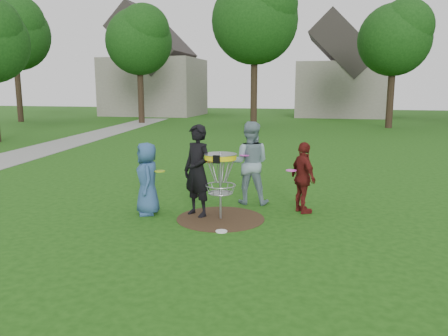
% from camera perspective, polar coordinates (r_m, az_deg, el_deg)
% --- Properties ---
extents(ground, '(100.00, 100.00, 0.00)m').
position_cam_1_polar(ground, '(8.99, -0.45, -6.62)').
color(ground, '#19470F').
rests_on(ground, ground).
extents(dirt_patch, '(1.80, 1.80, 0.01)m').
position_cam_1_polar(dirt_patch, '(8.98, -0.45, -6.60)').
color(dirt_patch, '#47331E').
rests_on(dirt_patch, ground).
extents(concrete_path, '(7.75, 39.92, 0.02)m').
position_cam_1_polar(concrete_path, '(20.49, -22.76, 2.21)').
color(concrete_path, '#9E9E99').
rests_on(concrete_path, ground).
extents(player_blue, '(0.78, 0.88, 1.52)m').
position_cam_1_polar(player_blue, '(9.28, -9.99, -1.38)').
color(player_blue, '#2F5283').
rests_on(player_blue, ground).
extents(player_black, '(0.83, 0.73, 1.91)m').
position_cam_1_polar(player_black, '(9.00, -3.49, -0.36)').
color(player_black, black).
rests_on(player_black, ground).
extents(player_grey, '(0.96, 0.77, 1.89)m').
position_cam_1_polar(player_grey, '(9.99, 3.37, 0.68)').
color(player_grey, '#7D98A1').
rests_on(player_grey, ground).
extents(player_maroon, '(0.80, 0.95, 1.52)m').
position_cam_1_polar(player_maroon, '(9.39, 10.32, -1.26)').
color(player_maroon, maroon).
rests_on(player_maroon, ground).
extents(disc_on_grass, '(0.22, 0.22, 0.02)m').
position_cam_1_polar(disc_on_grass, '(8.19, -0.34, -8.27)').
color(disc_on_grass, white).
rests_on(disc_on_grass, ground).
extents(disc_golf_basket, '(0.66, 0.67, 1.38)m').
position_cam_1_polar(disc_golf_basket, '(8.74, -0.46, -0.22)').
color(disc_golf_basket, '#9EA0A5').
rests_on(disc_golf_basket, ground).
extents(held_discs, '(2.87, 1.32, 0.25)m').
position_cam_1_polar(held_discs, '(9.17, 0.36, 0.48)').
color(held_discs, '#ACCA16').
rests_on(held_discs, ground).
extents(tree_row, '(51.20, 17.42, 9.90)m').
position_cam_1_polar(tree_row, '(29.28, 10.70, 17.20)').
color(tree_row, '#38281C').
rests_on(tree_row, ground).
extents(house_row, '(44.50, 10.65, 11.62)m').
position_cam_1_polar(house_row, '(41.52, 17.64, 11.97)').
color(house_row, gray).
rests_on(house_row, ground).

